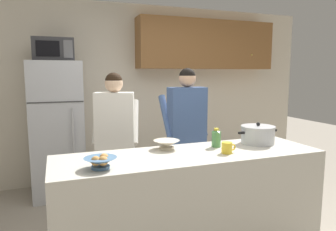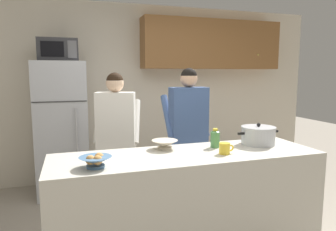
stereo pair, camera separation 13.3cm
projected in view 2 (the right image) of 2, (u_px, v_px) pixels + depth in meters
name	position (u px, v px, depth m)	size (l,w,h in m)	color
back_wall_unit	(152.00, 81.00, 4.70)	(6.00, 0.48, 2.60)	beige
kitchen_island	(187.00, 205.00, 2.64)	(2.27, 0.68, 0.92)	beige
refrigerator	(62.00, 129.00, 4.01)	(0.64, 0.68, 1.74)	#B7BABF
microwave	(58.00, 50.00, 3.85)	(0.48, 0.37, 0.28)	#2D2D30
person_near_pot	(116.00, 130.00, 3.27)	(0.57, 0.51, 1.60)	black
person_by_sink	(188.00, 123.00, 3.47)	(0.50, 0.41, 1.65)	#726656
cooking_pot	(258.00, 135.00, 2.90)	(0.43, 0.32, 0.21)	silver
coffee_mug	(225.00, 148.00, 2.55)	(0.13, 0.09, 0.10)	yellow
bread_bowl	(96.00, 161.00, 2.18)	(0.23, 0.23, 0.10)	#4C7299
empty_bowl	(165.00, 144.00, 2.72)	(0.23, 0.23, 0.08)	beige
bottle_near_edge	(215.00, 138.00, 2.77)	(0.08, 0.08, 0.17)	#4C8C4C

